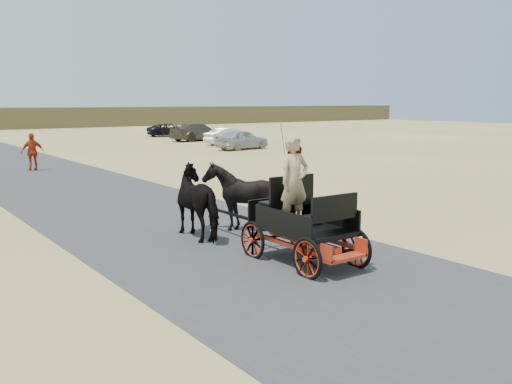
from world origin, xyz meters
TOP-DOWN VIEW (x-y plane):
  - ground at (0.00, 0.00)m, footprint 140.00×140.00m
  - road at (0.00, 0.00)m, footprint 6.00×140.00m
  - carriage at (0.57, -0.19)m, footprint 1.30×2.40m
  - horse_left at (0.02, 2.81)m, footprint 0.91×2.01m
  - horse_right at (1.12, 2.81)m, footprint 1.37×1.54m
  - driver_man at (0.37, -0.14)m, footprint 0.66×0.43m
  - passenger_woman at (0.87, 0.41)m, footprint 0.77×0.60m
  - pedestrian at (0.21, 18.50)m, footprint 1.02×0.45m
  - car_a at (14.53, 22.58)m, footprint 4.04×2.16m
  - car_b at (16.00, 26.39)m, footprint 3.75×1.38m
  - car_c at (16.29, 31.51)m, footprint 5.09×2.65m
  - car_d at (17.12, 37.87)m, footprint 4.51×2.82m

SIDE VIEW (x-z plane):
  - ground at x=0.00m, z-range 0.00..0.00m
  - road at x=0.00m, z-range 0.00..0.01m
  - carriage at x=0.57m, z-range 0.00..0.72m
  - car_d at x=17.12m, z-range 0.00..1.16m
  - car_b at x=16.00m, z-range 0.00..1.23m
  - car_a at x=14.53m, z-range 0.00..1.31m
  - car_c at x=16.29m, z-range 0.00..1.41m
  - horse_left at x=0.02m, z-range 0.00..1.70m
  - horse_right at x=1.12m, z-range 0.00..1.70m
  - pedestrian at x=0.21m, z-range 0.00..1.73m
  - passenger_woman at x=0.87m, z-range 0.72..2.30m
  - driver_man at x=0.37m, z-range 0.72..2.52m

